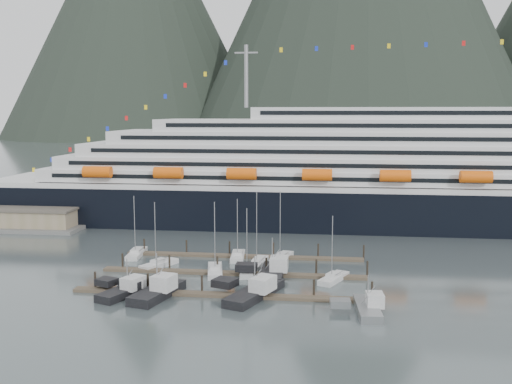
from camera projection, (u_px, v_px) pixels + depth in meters
ground at (258, 280)px, 104.37m from camera, size 1600.00×1600.00×0.00m
cruise_ship at (401, 179)px, 152.98m from camera, size 210.00×30.40×50.30m
warehouse at (2, 217)px, 154.52m from camera, size 46.00×20.00×5.80m
dock_near at (220, 294)px, 95.18m from camera, size 48.18×2.28×3.20m
dock_mid at (233, 273)px, 107.96m from camera, size 48.18×2.28×3.20m
dock_far at (244, 256)px, 120.74m from camera, size 48.18×2.28×3.20m
sailboat_a at (159, 265)px, 113.34m from camera, size 6.04×8.71×12.90m
sailboat_b at (215, 271)px, 108.77m from camera, size 4.44×10.13×13.71m
sailboat_c at (247, 271)px, 108.83m from camera, size 3.49×9.11×12.50m
sailboat_d at (258, 263)px, 114.61m from camera, size 3.20×9.72×14.58m
sailboat_e at (137, 254)px, 122.02m from camera, size 3.30×9.67×12.89m
sailboat_f at (238, 256)px, 119.77m from camera, size 3.29×8.90×12.60m
sailboat_g at (281, 258)px, 118.62m from camera, size 4.33×9.55×14.19m
sailboat_h at (334, 279)px, 103.80m from camera, size 5.59×8.62×11.99m
trawler_a at (127, 289)px, 96.14m from camera, size 9.79×12.17×6.46m
trawler_b at (157, 291)px, 94.65m from camera, size 9.91×12.60×7.83m
trawler_c at (254, 291)px, 94.63m from camera, size 11.58×14.80×7.37m
trawler_d at (367, 307)px, 87.23m from camera, size 7.89×10.65×6.18m
trawler_e at (271, 272)px, 105.85m from camera, size 9.28×12.18×7.92m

